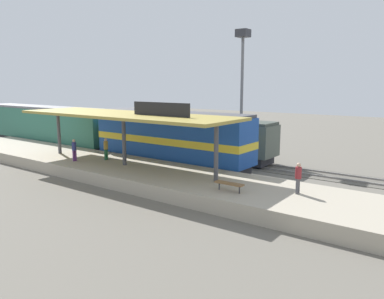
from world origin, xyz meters
name	(u,v)px	position (x,y,z in m)	size (l,w,h in m)	color
ground_plane	(180,162)	(2.00, 0.00, 0.00)	(120.00, 120.00, 0.00)	#666056
track_near	(165,166)	(0.00, 0.00, 0.03)	(3.20, 110.00, 0.16)	#565249
track_far	(197,157)	(4.60, 0.00, 0.03)	(3.20, 110.00, 0.16)	#565249
platform	(125,171)	(-4.60, 0.00, 0.45)	(6.00, 44.00, 0.90)	#A89E89
station_canopy	(124,116)	(-4.60, -0.09, 4.53)	(5.20, 18.00, 4.70)	#47474C
platform_bench	(229,184)	(-6.00, -9.78, 1.34)	(0.44, 1.70, 0.50)	#333338
locomotive	(171,138)	(0.00, -0.60, 2.41)	(2.93, 14.43, 4.44)	#28282D
passenger_carriage_single	(45,125)	(0.00, 17.40, 2.31)	(2.90, 20.00, 4.24)	#28282D
freight_car	(211,138)	(4.60, -1.56, 1.97)	(2.80, 12.00, 3.54)	#28282D
light_mast	(242,66)	(7.80, -2.80, 8.40)	(1.10, 1.10, 11.70)	slate
person_waiting	(298,177)	(-4.13, -12.99, 1.85)	(0.34, 0.34, 1.71)	#4C4C51
person_walking	(74,149)	(-5.90, 4.18, 1.85)	(0.34, 0.34, 1.71)	#663375
person_boarding	(106,148)	(-4.11, 2.60, 1.85)	(0.34, 0.34, 1.71)	#23603D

